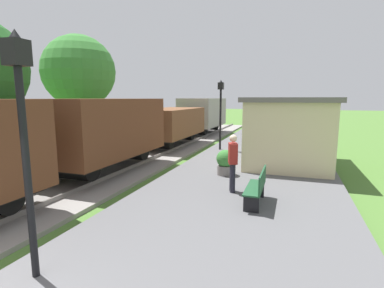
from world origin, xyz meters
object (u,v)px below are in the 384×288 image
(freight_train, at_px, (143,127))
(potted_planter, at_px, (225,162))
(person_waiting, at_px, (233,161))
(lamp_post_near, at_px, (22,112))
(bench_near_hut, at_px, (257,187))
(station_hut, at_px, (289,129))
(lamp_post_far, at_px, (221,102))
(tree_trackside_far, at_px, (79,72))

(freight_train, xyz_separation_m, potted_planter, (4.71, -2.60, -0.90))
(person_waiting, relative_size, lamp_post_near, 0.46)
(freight_train, relative_size, bench_near_hut, 17.33)
(station_hut, distance_m, bench_near_hut, 6.06)
(freight_train, xyz_separation_m, lamp_post_near, (3.28, -9.59, 1.18))
(freight_train, bearing_deg, station_hut, 5.74)
(person_waiting, relative_size, lamp_post_far, 0.46)
(person_waiting, bearing_deg, freight_train, -57.92)
(freight_train, relative_size, station_hut, 4.48)
(station_hut, distance_m, lamp_post_near, 10.92)
(station_hut, xyz_separation_m, person_waiting, (-1.45, -5.13, -0.47))
(bench_near_hut, distance_m, lamp_post_far, 8.56)
(freight_train, relative_size, person_waiting, 15.20)
(station_hut, height_order, tree_trackside_far, tree_trackside_far)
(freight_train, distance_m, lamp_post_near, 10.21)
(potted_planter, bearing_deg, tree_trackside_far, 155.52)
(potted_planter, height_order, tree_trackside_far, tree_trackside_far)
(bench_near_hut, height_order, potted_planter, potted_planter)
(lamp_post_near, height_order, tree_trackside_far, tree_trackside_far)
(bench_near_hut, height_order, person_waiting, person_waiting)
(person_waiting, height_order, lamp_post_far, lamp_post_far)
(lamp_post_far, bearing_deg, freight_train, -142.55)
(lamp_post_near, relative_size, lamp_post_far, 1.00)
(potted_planter, bearing_deg, station_hut, 57.55)
(person_waiting, bearing_deg, tree_trackside_far, -49.21)
(bench_near_hut, relative_size, lamp_post_far, 0.41)
(person_waiting, distance_m, lamp_post_near, 5.78)
(station_hut, relative_size, tree_trackside_far, 0.87)
(freight_train, xyz_separation_m, bench_near_hut, (6.17, -5.27, -0.90))
(bench_near_hut, distance_m, lamp_post_near, 5.60)
(station_hut, relative_size, lamp_post_near, 1.57)
(potted_planter, bearing_deg, lamp_post_near, -101.60)
(potted_planter, relative_size, lamp_post_far, 0.25)
(lamp_post_near, bearing_deg, bench_near_hut, 56.19)
(station_hut, height_order, potted_planter, station_hut)
(freight_train, bearing_deg, potted_planter, -28.92)
(potted_planter, bearing_deg, bench_near_hut, -61.31)
(lamp_post_near, xyz_separation_m, lamp_post_far, (0.00, 12.10, 0.00))
(freight_train, distance_m, bench_near_hut, 8.16)
(freight_train, xyz_separation_m, person_waiting, (5.35, -4.45, -0.44))
(person_waiting, bearing_deg, potted_planter, -89.16)
(bench_near_hut, xyz_separation_m, potted_planter, (-1.46, 2.67, 0.00))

